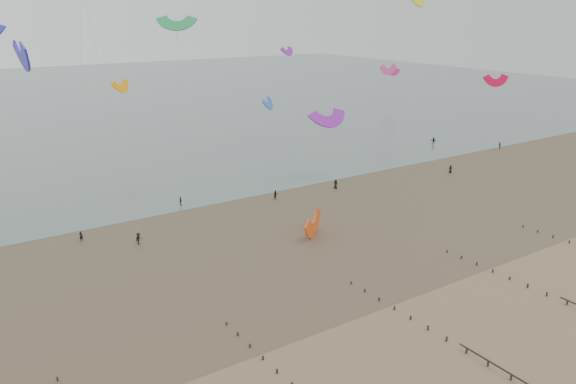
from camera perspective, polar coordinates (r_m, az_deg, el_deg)
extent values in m
plane|color=brown|center=(63.50, 10.70, -14.22)|extent=(500.00, 500.00, 0.00)
plane|color=#475654|center=(243.15, -24.27, 8.42)|extent=(500.00, 500.00, 0.00)
plane|color=#473A28|center=(88.87, -5.10, -4.27)|extent=(500.00, 500.00, 0.00)
ellipsoid|color=slate|center=(71.48, -12.93, -10.48)|extent=(23.60, 14.36, 0.01)
ellipsoid|color=slate|center=(97.03, 0.28, -2.26)|extent=(33.64, 18.32, 0.01)
ellipsoid|color=slate|center=(112.69, 16.72, -0.15)|extent=(19.65, 13.67, 0.01)
cube|color=black|center=(60.18, -22.37, -17.18)|extent=(0.16, 0.16, 0.45)
cube|color=black|center=(56.96, -1.13, -17.75)|extent=(0.16, 0.16, 0.57)
cube|color=black|center=(58.81, -2.56, -16.50)|extent=(0.16, 0.16, 0.54)
cube|color=black|center=(60.72, -3.89, -15.32)|extent=(0.16, 0.16, 0.51)
cube|color=black|center=(62.68, -5.12, -14.21)|extent=(0.16, 0.16, 0.48)
cube|color=black|center=(64.69, -6.26, -13.16)|extent=(0.16, 0.16, 0.45)
cube|color=black|center=(59.94, 21.73, -17.09)|extent=(0.16, 0.16, 0.71)
cube|color=black|center=(61.13, 19.65, -16.11)|extent=(0.16, 0.16, 0.68)
cube|color=black|center=(62.42, 17.68, -15.14)|extent=(0.16, 0.16, 0.65)
cube|color=black|center=(63.79, 15.81, -14.19)|extent=(0.16, 0.16, 0.62)
cube|color=black|center=(65.23, 14.04, -13.28)|extent=(0.16, 0.16, 0.59)
cube|color=black|center=(66.75, 12.35, -12.39)|extent=(0.16, 0.16, 0.57)
cube|color=black|center=(68.34, 10.76, -11.53)|extent=(0.16, 0.16, 0.54)
cube|color=black|center=(69.99, 9.24, -10.71)|extent=(0.16, 0.16, 0.51)
cube|color=black|center=(71.69, 7.81, -9.91)|extent=(0.16, 0.16, 0.48)
cube|color=black|center=(73.46, 6.45, -9.15)|extent=(0.16, 0.16, 0.45)
cube|color=black|center=(75.86, 26.49, -10.06)|extent=(0.16, 0.16, 0.65)
cube|color=black|center=(76.99, 24.81, -9.41)|extent=(0.16, 0.16, 0.62)
cube|color=black|center=(78.19, 23.18, -8.78)|extent=(0.16, 0.16, 0.59)
cube|color=black|center=(79.47, 21.61, -8.16)|extent=(0.16, 0.16, 0.57)
cube|color=black|center=(80.80, 20.09, -7.55)|extent=(0.16, 0.16, 0.54)
cube|color=black|center=(82.20, 18.63, -6.96)|extent=(0.16, 0.16, 0.51)
cube|color=black|center=(83.66, 17.22, -6.38)|extent=(0.16, 0.16, 0.48)
cube|color=black|center=(85.18, 15.86, -5.82)|extent=(0.16, 0.16, 0.45)
cube|color=black|center=(95.06, 26.67, -4.57)|extent=(0.16, 0.16, 0.54)
cube|color=black|center=(96.25, 25.33, -4.12)|extent=(0.16, 0.16, 0.51)
cube|color=black|center=(97.50, 24.03, -3.67)|extent=(0.16, 0.16, 0.48)
cube|color=black|center=(98.80, 22.77, -3.24)|extent=(0.16, 0.16, 0.45)
imported|color=black|center=(91.32, -20.28, -4.22)|extent=(0.69, 0.66, 1.59)
imported|color=black|center=(126.71, 16.18, 2.26)|extent=(0.99, 0.94, 1.70)
imported|color=black|center=(87.38, -14.95, -4.59)|extent=(1.37, 1.17, 1.84)
imported|color=black|center=(102.92, -10.85, -0.93)|extent=(0.58, 1.01, 1.62)
imported|color=black|center=(153.30, 14.57, 5.05)|extent=(1.63, 1.46, 1.80)
imported|color=black|center=(104.21, -1.26, -0.31)|extent=(0.97, 0.81, 1.80)
imported|color=black|center=(153.16, 20.69, 4.43)|extent=(1.02, 1.01, 1.67)
imported|color=black|center=(111.19, 4.87, 0.82)|extent=(0.97, 1.07, 1.84)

